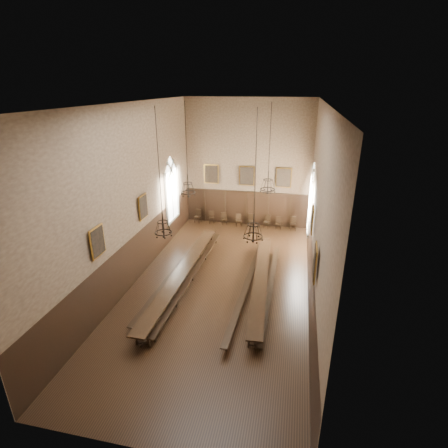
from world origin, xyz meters
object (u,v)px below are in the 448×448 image
(table_right, at_px, (261,284))
(bench_right_inner, at_px, (247,284))
(bench_right_outer, at_px, (270,288))
(chandelier_back_right, at_px, (268,183))
(bench_left_outer, at_px, (173,275))
(chandelier_front_right, at_px, (253,228))
(chair_1, at_px, (212,219))
(chair_2, at_px, (224,220))
(chair_7, at_px, (293,226))
(chandelier_front_left, at_px, (163,223))
(table_left, at_px, (183,277))
(chair_5, at_px, (267,224))
(bench_left_inner, at_px, (193,276))
(chair_0, at_px, (198,218))
(chair_6, at_px, (278,225))
(chair_3, at_px, (239,222))
(chair_4, at_px, (251,223))
(chandelier_back_left, at_px, (188,186))

(table_right, height_order, bench_right_inner, table_right)
(bench_right_outer, distance_m, chandelier_back_right, 5.31)
(bench_left_outer, xyz_separation_m, chandelier_front_right, (4.51, -2.25, 4.03))
(chair_1, distance_m, chair_2, 0.98)
(chair_2, xyz_separation_m, chair_7, (5.07, -0.12, 0.03))
(bench_right_outer, relative_size, chair_7, 9.42)
(chair_1, height_order, chandelier_front_left, chandelier_front_left)
(table_left, height_order, chair_5, chair_5)
(table_left, xyz_separation_m, bench_right_outer, (4.53, 0.07, -0.16))
(bench_left_inner, distance_m, chandelier_back_right, 6.25)
(bench_left_outer, xyz_separation_m, bench_right_inner, (4.05, -0.10, 0.02))
(chandelier_front_right, bearing_deg, bench_left_outer, 153.51)
(chair_0, relative_size, chair_6, 1.12)
(bench_left_inner, xyz_separation_m, chair_3, (1.06, 8.25, -0.04))
(chandelier_back_right, distance_m, chandelier_front_right, 4.32)
(chair_5, relative_size, chair_6, 1.08)
(chair_5, bearing_deg, chair_3, -162.04)
(chandelier_front_right, bearing_deg, bench_right_outer, 71.07)
(table_left, xyz_separation_m, chair_4, (2.33, 8.70, -0.13))
(table_left, distance_m, chair_4, 9.01)
(chair_4, xyz_separation_m, chandelier_back_left, (-2.69, -6.20, 4.30))
(chair_1, xyz_separation_m, chair_5, (4.17, -0.12, 0.02))
(bench_left_outer, distance_m, chair_1, 8.50)
(bench_left_inner, relative_size, chair_7, 11.07)
(chandelier_front_right, bearing_deg, chandelier_back_left, 133.11)
(bench_left_outer, bearing_deg, chair_3, 75.62)
(table_left, height_order, chandelier_front_left, chandelier_front_left)
(chair_0, xyz_separation_m, chandelier_back_right, (5.68, -6.40, 4.76))
(table_right, bearing_deg, bench_right_inner, -174.22)
(table_left, relative_size, chair_3, 12.06)
(chandelier_front_left, bearing_deg, chair_3, 81.57)
(table_left, xyz_separation_m, chandelier_back_right, (3.99, 2.28, 4.64))
(chair_7, xyz_separation_m, chandelier_back_left, (-5.77, -6.15, 4.30))
(chair_0, xyz_separation_m, chair_2, (2.03, 0.09, -0.04))
(bench_right_outer, bearing_deg, chandelier_front_left, -156.55)
(table_left, distance_m, bench_left_outer, 0.75)
(chair_1, bearing_deg, chandelier_back_right, -72.45)
(bench_right_inner, bearing_deg, chair_6, 83.24)
(chair_6, bearing_deg, bench_left_outer, -127.19)
(table_left, height_order, chair_4, chair_4)
(chair_3, xyz_separation_m, chandelier_front_right, (2.37, -10.60, 4.03))
(bench_right_outer, bearing_deg, chair_1, 120.74)
(chair_0, height_order, chair_4, chair_0)
(chandelier_back_right, bearing_deg, bench_left_inner, -152.16)
(chair_2, bearing_deg, chair_4, -20.19)
(chair_0, height_order, chair_6, chair_0)
(bench_left_outer, relative_size, chair_5, 9.74)
(chair_3, bearing_deg, bench_left_outer, -121.36)
(chair_0, xyz_separation_m, chair_5, (5.22, -0.03, -0.01))
(chair_5, relative_size, chandelier_front_right, 0.18)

